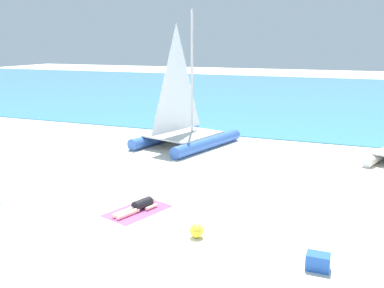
{
  "coord_description": "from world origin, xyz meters",
  "views": [
    {
      "loc": [
        5.62,
        -8.33,
        4.82
      ],
      "look_at": [
        0.0,
        5.79,
        1.2
      ],
      "focal_mm": 40.35,
      "sensor_mm": 36.0,
      "label": 1
    }
  ],
  "objects_px": {
    "cooler_box": "(318,262)",
    "sailboat_blue": "(184,126)",
    "beach_ball": "(197,231)",
    "towel_right": "(138,211)",
    "sunbather_right": "(139,206)"
  },
  "relations": [
    {
      "from": "sailboat_blue",
      "to": "towel_right",
      "type": "distance_m",
      "value": 8.23
    },
    {
      "from": "towel_right",
      "to": "beach_ball",
      "type": "height_order",
      "value": "beach_ball"
    },
    {
      "from": "sunbather_right",
      "to": "beach_ball",
      "type": "height_order",
      "value": "beach_ball"
    },
    {
      "from": "towel_right",
      "to": "sailboat_blue",
      "type": "bearing_deg",
      "value": 103.13
    },
    {
      "from": "cooler_box",
      "to": "sailboat_blue",
      "type": "bearing_deg",
      "value": 126.92
    },
    {
      "from": "sailboat_blue",
      "to": "sunbather_right",
      "type": "bearing_deg",
      "value": -61.04
    },
    {
      "from": "sailboat_blue",
      "to": "beach_ball",
      "type": "relative_size",
      "value": 17.52
    },
    {
      "from": "sailboat_blue",
      "to": "cooler_box",
      "type": "distance_m",
      "value": 11.84
    },
    {
      "from": "beach_ball",
      "to": "cooler_box",
      "type": "height_order",
      "value": "cooler_box"
    },
    {
      "from": "sailboat_blue",
      "to": "towel_right",
      "type": "relative_size",
      "value": 3.3
    },
    {
      "from": "towel_right",
      "to": "cooler_box",
      "type": "xyz_separation_m",
      "value": [
        5.24,
        -1.48,
        0.17
      ]
    },
    {
      "from": "beach_ball",
      "to": "towel_right",
      "type": "bearing_deg",
      "value": 156.07
    },
    {
      "from": "sunbather_right",
      "to": "cooler_box",
      "type": "relative_size",
      "value": 3.08
    },
    {
      "from": "sunbather_right",
      "to": "cooler_box",
      "type": "distance_m",
      "value": 5.44
    },
    {
      "from": "sailboat_blue",
      "to": "sunbather_right",
      "type": "xyz_separation_m",
      "value": [
        1.88,
        -7.9,
        -0.8
      ]
    }
  ]
}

